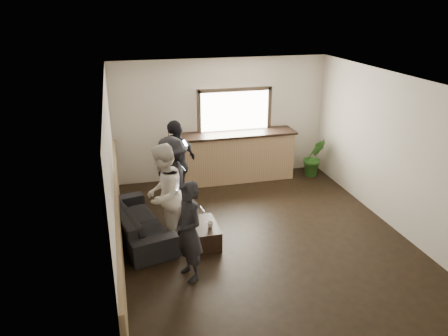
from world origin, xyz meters
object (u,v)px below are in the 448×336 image
object	(u,v)px
coffee_table	(204,234)
bar_counter	(237,153)
cup_b	(210,225)
person_b	(163,195)
potted_plant	(314,157)
person_a	(189,232)
cup_a	(195,217)
person_d	(177,164)
sofa	(138,222)
person_c	(172,181)

from	to	relation	value
coffee_table	bar_counter	bearing A→B (deg)	63.43
cup_b	person_b	distance (m)	0.94
cup_b	person_b	size ratio (longest dim) A/B	0.06
bar_counter	potted_plant	size ratio (longest dim) A/B	2.87
person_b	person_a	bearing A→B (deg)	38.15
person_a	cup_b	bearing A→B (deg)	129.58
cup_a	person_d	world-z (taller)	person_d
sofa	person_c	xyz separation A→B (m)	(0.69, 0.38, 0.55)
bar_counter	potted_plant	distance (m)	1.87
cup_a	cup_b	world-z (taller)	cup_b
cup_b	person_c	size ratio (longest dim) A/B	0.06
coffee_table	person_a	world-z (taller)	person_a
cup_b	bar_counter	bearing A→B (deg)	65.85
sofa	potted_plant	xyz separation A→B (m)	(4.30, 1.94, 0.17)
person_c	sofa	bearing A→B (deg)	-62.95
sofa	person_c	world-z (taller)	person_c
cup_a	person_c	xyz separation A→B (m)	(-0.30, 0.66, 0.45)
cup_a	person_d	bearing A→B (deg)	94.43
coffee_table	cup_a	bearing A→B (deg)	116.71
cup_a	person_c	distance (m)	0.85
coffee_table	person_d	size ratio (longest dim) A/B	0.44
cup_b	person_a	world-z (taller)	person_a
bar_counter	person_d	world-z (taller)	bar_counter
bar_counter	cup_b	distance (m)	3.09
sofa	person_a	world-z (taller)	person_a
sofa	person_d	size ratio (longest dim) A/B	1.12
person_b	person_c	distance (m)	0.73
bar_counter	sofa	size ratio (longest dim) A/B	1.32
bar_counter	sofa	world-z (taller)	bar_counter
person_a	bar_counter	bearing A→B (deg)	135.30
potted_plant	sofa	bearing A→B (deg)	-155.76
coffee_table	person_b	distance (m)	0.99
sofa	person_d	distance (m)	1.53
sofa	person_a	xyz separation A→B (m)	(0.69, -1.43, 0.48)
coffee_table	potted_plant	bearing A→B (deg)	37.33
bar_counter	person_d	distance (m)	1.93
person_a	person_b	bearing A→B (deg)	173.42
person_d	bar_counter	bearing A→B (deg)	172.71
bar_counter	cup_a	size ratio (longest dim) A/B	23.03
sofa	person_b	distance (m)	0.81
coffee_table	cup_b	distance (m)	0.27
bar_counter	sofa	bearing A→B (deg)	-138.25
cup_a	cup_b	bearing A→B (deg)	-60.79
cup_a	potted_plant	xyz separation A→B (m)	(3.31, 2.21, 0.07)
cup_a	potted_plant	bearing A→B (deg)	33.78
bar_counter	coffee_table	size ratio (longest dim) A/B	3.35
coffee_table	cup_b	bearing A→B (deg)	-56.62
sofa	person_a	bearing A→B (deg)	-168.36
cup_a	potted_plant	distance (m)	3.98
cup_b	person_d	xyz separation A→B (m)	(-0.30, 1.70, 0.50)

